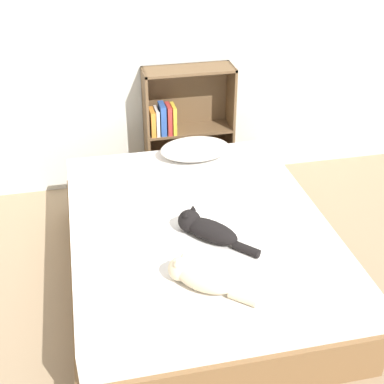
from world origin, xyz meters
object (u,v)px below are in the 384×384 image
Objects in this scene: cat_light at (200,277)px; bookshelf at (184,126)px; bed at (197,250)px; pillow at (195,149)px; cat_dark at (206,228)px.

cat_light is 0.41× the size of bookshelf.
bed is 1.94× the size of bookshelf.
bookshelf reaches higher than pillow.
bed is 3.82× the size of pillow.
cat_light is at bearing 119.33° from cat_dark.
pillow is (0.16, 0.79, 0.31)m from bed.
bookshelf is (0.18, 1.47, -0.02)m from cat_dark.
cat_light is at bearing -101.52° from bed.
bed is 0.37m from cat_dark.
cat_dark is at bearing -99.14° from pillow.
bookshelf is at bearing -57.98° from cat_light.
bed is 4.73× the size of cat_light.
cat_dark is at bearing -66.27° from cat_light.
pillow is 0.48m from bookshelf.
bed is at bearing -60.26° from cat_light.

